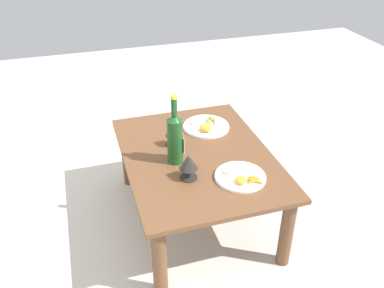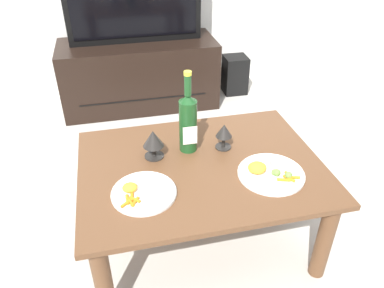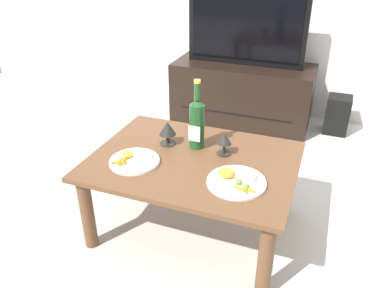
{
  "view_description": "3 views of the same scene",
  "coord_description": "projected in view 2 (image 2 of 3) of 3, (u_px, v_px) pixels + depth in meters",
  "views": [
    {
      "loc": [
        -1.79,
        0.58,
        1.69
      ],
      "look_at": [
        -0.0,
        0.03,
        0.53
      ],
      "focal_mm": 38.62,
      "sensor_mm": 36.0,
      "label": 1
    },
    {
      "loc": [
        -0.34,
        -1.27,
        1.43
      ],
      "look_at": [
        -0.03,
        0.05,
        0.53
      ],
      "focal_mm": 34.96,
      "sensor_mm": 36.0,
      "label": 2
    },
    {
      "loc": [
        0.59,
        -1.6,
        1.46
      ],
      "look_at": [
        -0.02,
        0.04,
        0.51
      ],
      "focal_mm": 35.59,
      "sensor_mm": 36.0,
      "label": 3
    }
  ],
  "objects": [
    {
      "name": "ground_plane",
      "position": [
        200.0,
        236.0,
        1.89
      ],
      "size": [
        6.4,
        6.4,
        0.0
      ],
      "primitive_type": "plane",
      "color": "#B7B2A8"
    },
    {
      "name": "dining_table",
      "position": [
        201.0,
        178.0,
        1.68
      ],
      "size": [
        1.06,
        0.79,
        0.45
      ],
      "color": "brown",
      "rests_on": "ground_plane"
    },
    {
      "name": "tv_stand",
      "position": [
        140.0,
        74.0,
        2.97
      ],
      "size": [
        1.2,
        0.5,
        0.52
      ],
      "color": "black",
      "rests_on": "ground_plane"
    },
    {
      "name": "tv_screen",
      "position": [
        134.0,
        1.0,
        2.66
      ],
      "size": [
        0.98,
        0.05,
        0.59
      ],
      "color": "black",
      "rests_on": "tv_stand"
    },
    {
      "name": "floor_speaker",
      "position": [
        235.0,
        75.0,
        3.21
      ],
      "size": [
        0.19,
        0.19,
        0.32
      ],
      "primitive_type": "cube",
      "rotation": [
        0.0,
        0.0,
        -0.01
      ],
      "color": "black",
      "rests_on": "ground_plane"
    },
    {
      "name": "wine_bottle",
      "position": [
        188.0,
        121.0,
        1.65
      ],
      "size": [
        0.08,
        0.08,
        0.38
      ],
      "color": "#19471E",
      "rests_on": "dining_table"
    },
    {
      "name": "goblet_left",
      "position": [
        153.0,
        140.0,
        1.64
      ],
      "size": [
        0.09,
        0.09,
        0.13
      ],
      "color": "black",
      "rests_on": "dining_table"
    },
    {
      "name": "goblet_right",
      "position": [
        224.0,
        132.0,
        1.7
      ],
      "size": [
        0.08,
        0.08,
        0.12
      ],
      "color": "black",
      "rests_on": "dining_table"
    },
    {
      "name": "dinner_plate_left",
      "position": [
        143.0,
        192.0,
        1.47
      ],
      "size": [
        0.26,
        0.26,
        0.04
      ],
      "color": "white",
      "rests_on": "dining_table"
    },
    {
      "name": "dinner_plate_right",
      "position": [
        270.0,
        172.0,
        1.57
      ],
      "size": [
        0.28,
        0.28,
        0.06
      ],
      "color": "white",
      "rests_on": "dining_table"
    }
  ]
}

